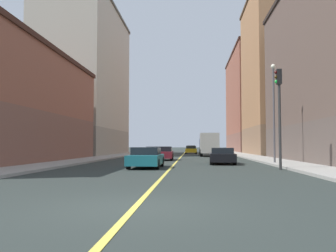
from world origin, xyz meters
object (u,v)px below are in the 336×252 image
at_px(street_lamp_left_near, 274,103).
at_px(car_blue, 153,151).
at_px(car_yellow, 191,150).
at_px(building_left_far, 253,103).
at_px(building_left_mid, 280,75).
at_px(car_maroon, 163,153).
at_px(box_truck, 209,144).
at_px(car_black, 222,156).
at_px(building_right_midblock, 86,82).
at_px(traffic_light_left_near, 279,104).
at_px(car_teal, 146,158).
at_px(car_red, 191,149).

relative_size(street_lamp_left_near, car_blue, 1.60).
xyz_separation_m(street_lamp_left_near, car_yellow, (-6.31, 31.52, -3.97)).
bearing_deg(building_left_far, car_blue, -120.95).
bearing_deg(building_left_mid, car_blue, -157.45).
xyz_separation_m(car_yellow, car_maroon, (-2.55, -24.70, -0.02)).
bearing_deg(box_truck, car_black, -89.56).
height_order(building_left_mid, car_maroon, building_left_mid).
height_order(building_right_midblock, street_lamp_left_near, building_right_midblock).
xyz_separation_m(building_left_far, traffic_light_left_near, (-7.89, -54.01, -6.53)).
xyz_separation_m(building_left_far, street_lamp_left_near, (-6.87, -48.25, -5.76)).
height_order(building_right_midblock, box_truck, building_right_midblock).
bearing_deg(building_right_midblock, box_truck, -17.46).
bearing_deg(car_maroon, car_teal, -90.95).
distance_m(traffic_light_left_near, street_lamp_left_near, 5.91).
bearing_deg(building_left_mid, traffic_light_left_near, -104.05).
relative_size(building_right_midblock, traffic_light_left_near, 3.67).
relative_size(traffic_light_left_near, car_red, 1.43).
bearing_deg(car_blue, building_right_midblock, 150.53).
distance_m(street_lamp_left_near, car_red, 43.03).
relative_size(street_lamp_left_near, car_red, 1.78).
distance_m(building_left_mid, building_left_far, 22.54).
relative_size(car_teal, car_blue, 0.99).
relative_size(car_red, box_truck, 0.57).
distance_m(car_blue, car_maroon, 11.68).
xyz_separation_m(building_left_mid, street_lamp_left_near, (-6.87, -25.75, -7.13)).
relative_size(building_right_midblock, car_yellow, 5.50).
xyz_separation_m(building_left_far, building_right_midblock, (-28.70, -23.89, 0.52)).
height_order(building_left_mid, car_black, building_left_mid).
relative_size(car_blue, box_truck, 0.64).
distance_m(building_right_midblock, car_yellow, 19.94).
bearing_deg(car_red, building_right_midblock, -130.72).
bearing_deg(building_left_mid, car_yellow, 156.34).
distance_m(car_red, car_blue, 24.56).
distance_m(building_left_far, traffic_light_left_near, 54.98).
bearing_deg(street_lamp_left_near, building_left_mid, 75.06).
xyz_separation_m(building_right_midblock, car_yellow, (15.52, 7.17, -10.25)).
height_order(car_black, car_maroon, car_maroon).
relative_size(car_black, car_yellow, 1.15).
relative_size(traffic_light_left_near, car_black, 1.30).
bearing_deg(box_truck, building_left_far, 69.82).
height_order(building_left_mid, street_lamp_left_near, building_left_mid).
xyz_separation_m(building_left_far, car_yellow, (-13.18, -16.73, -9.73)).
relative_size(car_maroon, box_truck, 0.58).
relative_size(car_blue, car_maroon, 1.09).
relative_size(car_teal, box_truck, 0.63).
distance_m(car_black, car_maroon, 8.14).
distance_m(building_left_far, car_teal, 55.96).
relative_size(street_lamp_left_near, car_black, 1.63).
xyz_separation_m(car_black, car_yellow, (-2.47, 31.10, 0.04)).
height_order(car_black, box_truck, box_truck).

